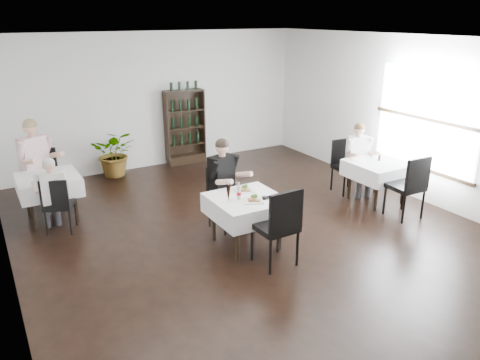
% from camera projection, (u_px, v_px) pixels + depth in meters
% --- Properties ---
extents(room_shell, '(9.00, 9.00, 9.00)m').
position_uv_depth(room_shell, '(264.00, 147.00, 6.82)').
color(room_shell, black).
rests_on(room_shell, ground).
extents(window_right, '(0.06, 2.30, 1.85)m').
position_uv_depth(window_right, '(426.00, 121.00, 8.46)').
color(window_right, white).
rests_on(window_right, room_shell).
extents(wine_shelf, '(0.90, 0.28, 1.75)m').
position_uv_depth(wine_shelf, '(185.00, 128.00, 10.84)').
color(wine_shelf, black).
rests_on(wine_shelf, ground).
extents(main_table, '(1.03, 1.03, 0.77)m').
position_uv_depth(main_table, '(247.00, 207.00, 6.97)').
color(main_table, black).
rests_on(main_table, ground).
extents(left_table, '(0.98, 0.98, 0.77)m').
position_uv_depth(left_table, '(49.00, 184.00, 7.88)').
color(left_table, black).
rests_on(left_table, ground).
extents(right_table, '(0.98, 0.98, 0.77)m').
position_uv_depth(right_table, '(378.00, 170.00, 8.63)').
color(right_table, black).
rests_on(right_table, ground).
extents(potted_tree, '(1.16, 1.09, 1.03)m').
position_uv_depth(potted_tree, '(115.00, 153.00, 10.06)').
color(potted_tree, '#1E531C').
rests_on(potted_tree, ground).
extents(main_chair_far, '(0.55, 0.56, 1.03)m').
position_uv_depth(main_chair_far, '(224.00, 193.00, 7.61)').
color(main_chair_far, black).
rests_on(main_chair_far, ground).
extents(main_chair_near, '(0.54, 0.55, 1.15)m').
position_uv_depth(main_chair_near, '(279.00, 223.00, 6.35)').
color(main_chair_near, black).
rests_on(main_chair_near, ground).
extents(left_chair_far, '(0.64, 0.64, 1.07)m').
position_uv_depth(left_chair_far, '(42.00, 175.00, 8.40)').
color(left_chair_far, black).
rests_on(left_chair_far, ground).
extents(left_chair_near, '(0.56, 0.56, 0.93)m').
position_uv_depth(left_chair_near, '(57.00, 202.00, 7.38)').
color(left_chair_near, black).
rests_on(left_chair_near, ground).
extents(right_chair_far, '(0.51, 0.52, 1.03)m').
position_uv_depth(right_chair_far, '(345.00, 162.00, 9.18)').
color(right_chair_far, black).
rests_on(right_chair_far, ground).
extents(right_chair_near, '(0.53, 0.54, 1.12)m').
position_uv_depth(right_chair_near, '(410.00, 183.00, 7.88)').
color(right_chair_near, black).
rests_on(right_chair_near, ground).
extents(diner_main, '(0.65, 0.69, 1.50)m').
position_uv_depth(diner_main, '(226.00, 177.00, 7.46)').
color(diner_main, '#3C3C43').
rests_on(diner_main, ground).
extents(diner_left_far, '(0.74, 0.78, 1.64)m').
position_uv_depth(diner_left_far, '(37.00, 158.00, 8.19)').
color(diner_left_far, '#3C3C43').
rests_on(diner_left_far, ground).
extents(diner_left_near, '(0.49, 0.50, 1.27)m').
position_uv_depth(diner_left_near, '(51.00, 189.00, 7.34)').
color(diner_left_near, '#3C3C43').
rests_on(diner_left_near, ground).
extents(diner_right_far, '(0.57, 0.61, 1.39)m').
position_uv_depth(diner_right_far, '(359.00, 153.00, 9.00)').
color(diner_right_far, '#3C3C43').
rests_on(diner_right_far, ground).
extents(plate_far, '(0.31, 0.31, 0.08)m').
position_uv_depth(plate_far, '(244.00, 190.00, 7.16)').
color(plate_far, white).
rests_on(plate_far, main_table).
extents(plate_near, '(0.36, 0.36, 0.09)m').
position_uv_depth(plate_near, '(254.00, 200.00, 6.78)').
color(plate_near, white).
rests_on(plate_near, main_table).
extents(pilsner_dark, '(0.08, 0.08, 0.33)m').
position_uv_depth(pilsner_dark, '(228.00, 193.00, 6.73)').
color(pilsner_dark, black).
rests_on(pilsner_dark, main_table).
extents(pilsner_lager, '(0.06, 0.06, 0.26)m').
position_uv_depth(pilsner_lager, '(229.00, 192.00, 6.84)').
color(pilsner_lager, gold).
rests_on(pilsner_lager, main_table).
extents(coke_bottle, '(0.07, 0.07, 0.26)m').
position_uv_depth(coke_bottle, '(239.00, 192.00, 6.82)').
color(coke_bottle, silver).
rests_on(coke_bottle, main_table).
extents(napkin_cutlery, '(0.17, 0.18, 0.02)m').
position_uv_depth(napkin_cutlery, '(266.00, 198.00, 6.90)').
color(napkin_cutlery, black).
rests_on(napkin_cutlery, main_table).
extents(pepper_mill, '(0.06, 0.06, 0.11)m').
position_uv_depth(pepper_mill, '(379.00, 158.00, 8.64)').
color(pepper_mill, black).
rests_on(pepper_mill, right_table).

